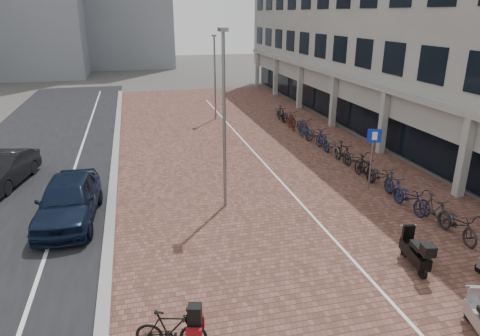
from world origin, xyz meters
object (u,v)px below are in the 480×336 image
object	(u,v)px
car_dark	(4,170)
scooter_mid	(415,251)
hero_bike	(171,329)
parking_sign	(373,149)
car_navy	(68,200)

from	to	relation	value
car_dark	scooter_mid	world-z (taller)	car_dark
hero_bike	parking_sign	bearing A→B (deg)	-35.49
car_dark	parking_sign	world-z (taller)	parking_sign
hero_bike	parking_sign	distance (m)	11.68
hero_bike	parking_sign	world-z (taller)	parking_sign
car_dark	scooter_mid	xyz separation A→B (m)	(13.47, -10.10, -0.15)
car_navy	hero_bike	world-z (taller)	car_navy
car_navy	car_dark	world-z (taller)	car_navy
car_dark	scooter_mid	size ratio (longest dim) A/B	2.63
car_navy	parking_sign	size ratio (longest dim) A/B	1.79
car_navy	car_dark	distance (m)	5.40
car_navy	hero_bike	size ratio (longest dim) A/B	2.85
car_dark	hero_bike	size ratio (longest dim) A/B	2.53
car_navy	scooter_mid	distance (m)	11.78
car_navy	parking_sign	world-z (taller)	parking_sign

